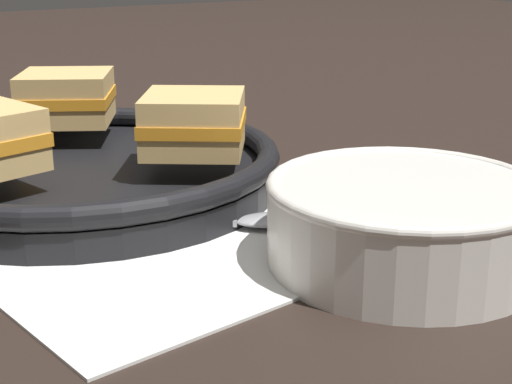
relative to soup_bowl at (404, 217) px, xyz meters
name	(u,v)px	position (x,y,z in m)	size (l,w,h in m)	color
ground_plane	(226,240)	(-0.08, 0.10, -0.03)	(4.00, 4.00, 0.00)	black
napkin	(183,240)	(-0.10, 0.11, -0.03)	(0.32, 0.28, 0.00)	white
soup_bowl	(404,217)	(0.00, 0.00, 0.00)	(0.18, 0.18, 0.06)	silver
spoon	(242,222)	(-0.06, 0.11, -0.03)	(0.17, 0.09, 0.01)	#9E9EA3
skillet	(82,169)	(-0.12, 0.26, -0.01)	(0.35, 0.42, 0.04)	black
sandwich_near_left	(66,97)	(-0.10, 0.35, 0.03)	(0.11, 0.11, 0.05)	#DBB26B
sandwich_far_left	(194,123)	(-0.05, 0.19, 0.03)	(0.11, 0.11, 0.05)	#DBB26B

